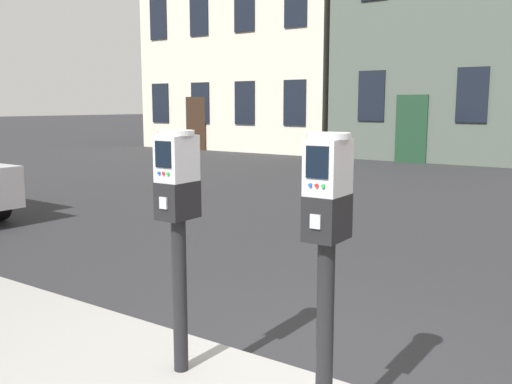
% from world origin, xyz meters
% --- Properties ---
extents(parking_meter_near_kerb, '(0.22, 0.25, 1.50)m').
position_xyz_m(parking_meter_near_kerb, '(-0.73, -0.25, 1.18)').
color(parking_meter_near_kerb, black).
rests_on(parking_meter_near_kerb, sidewalk_slab).
extents(parking_meter_twin_adjacent, '(0.22, 0.25, 1.52)m').
position_xyz_m(parking_meter_twin_adjacent, '(0.28, -0.25, 1.19)').
color(parking_meter_twin_adjacent, black).
rests_on(parking_meter_twin_adjacent, sidewalk_slab).
extents(townhouse_orange_brick, '(8.70, 5.74, 10.13)m').
position_xyz_m(townhouse_orange_brick, '(-12.14, 17.40, 5.07)').
color(townhouse_orange_brick, beige).
rests_on(townhouse_orange_brick, ground_plane).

